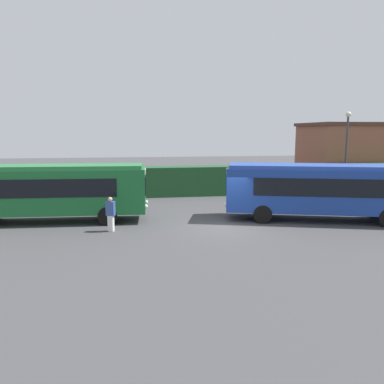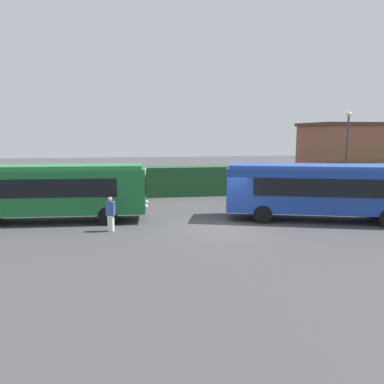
{
  "view_description": "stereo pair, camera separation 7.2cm",
  "coord_description": "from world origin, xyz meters",
  "px_view_note": "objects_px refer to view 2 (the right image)",
  "views": [
    {
      "loc": [
        -4.81,
        -18.68,
        4.9
      ],
      "look_at": [
        -1.7,
        1.09,
        1.74
      ],
      "focal_mm": 35.6,
      "sensor_mm": 36.0,
      "label": 1
    },
    {
      "loc": [
        -4.74,
        -18.69,
        4.9
      ],
      "look_at": [
        -1.7,
        1.09,
        1.74
      ],
      "focal_mm": 35.6,
      "sensor_mm": 36.0,
      "label": 2
    }
  ],
  "objects_px": {
    "bus_blue": "(321,189)",
    "bus_green": "(49,189)",
    "lamppost": "(347,147)",
    "person_right": "(111,213)"
  },
  "relations": [
    {
      "from": "bus_blue",
      "to": "person_right",
      "type": "xyz_separation_m",
      "value": [
        -11.42,
        -0.62,
        -0.89
      ]
    },
    {
      "from": "bus_green",
      "to": "lamppost",
      "type": "xyz_separation_m",
      "value": [
        19.1,
        2.96,
        2.04
      ]
    },
    {
      "from": "lamppost",
      "to": "bus_blue",
      "type": "bearing_deg",
      "value": -131.33
    },
    {
      "from": "bus_blue",
      "to": "person_right",
      "type": "height_order",
      "value": "bus_blue"
    },
    {
      "from": "lamppost",
      "to": "person_right",
      "type": "bearing_deg",
      "value": -160.78
    },
    {
      "from": "bus_green",
      "to": "person_right",
      "type": "distance_m",
      "value": 4.34
    },
    {
      "from": "bus_green",
      "to": "bus_blue",
      "type": "relative_size",
      "value": 1.0
    },
    {
      "from": "bus_blue",
      "to": "bus_green",
      "type": "bearing_deg",
      "value": 9.29
    },
    {
      "from": "bus_blue",
      "to": "person_right",
      "type": "distance_m",
      "value": 11.47
    },
    {
      "from": "person_right",
      "to": "lamppost",
      "type": "distance_m",
      "value": 16.87
    }
  ]
}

